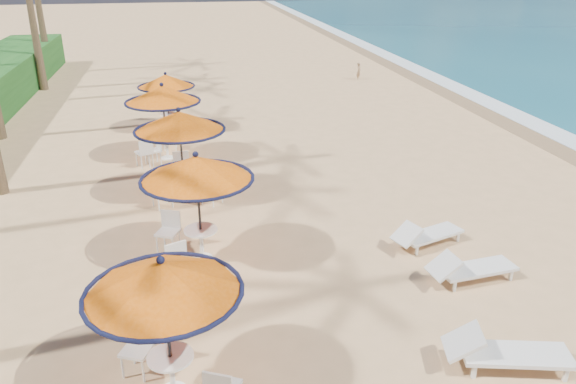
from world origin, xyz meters
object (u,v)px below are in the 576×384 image
object	(u,v)px
lounger_mid	(469,268)
lounger_far	(426,234)
station_1	(193,179)
lounger_near	(503,351)
station_3	(161,104)
station_0	(164,291)
station_2	(180,133)
station_4	(167,86)

from	to	relation	value
lounger_mid	lounger_far	size ratio (longest dim) A/B	1.03
lounger_mid	lounger_far	xyz separation A→B (m)	(-0.25, 1.66, -0.02)
station_1	lounger_far	bearing A→B (deg)	-4.09
station_1	lounger_mid	size ratio (longest dim) A/B	1.29
station_1	lounger_near	distance (m)	6.89
station_3	station_0	bearing A→B (deg)	-88.99
station_2	lounger_near	xyz separation A→B (m)	(5.03, -8.36, -1.57)
station_4	lounger_mid	world-z (taller)	station_4
station_3	lounger_far	xyz separation A→B (m)	(6.10, -7.53, -1.59)
station_2	lounger_far	xyz separation A→B (m)	(5.54, -4.08, -1.61)
station_1	lounger_far	xyz separation A→B (m)	(5.32, -0.38, -1.66)
lounger_near	station_3	bearing A→B (deg)	129.29
station_0	station_1	xyz separation A→B (m)	(0.58, 4.19, 0.09)
station_3	lounger_near	size ratio (longest dim) A/B	1.19
station_3	lounger_near	xyz separation A→B (m)	(5.58, -11.81, -1.55)
station_1	lounger_near	bearing A→B (deg)	-44.15
station_0	lounger_near	bearing A→B (deg)	-5.00
station_1	station_3	xyz separation A→B (m)	(-0.78, 7.15, -0.07)
station_4	lounger_mid	xyz separation A→B (m)	(6.20, -12.69, -1.42)
lounger_near	lounger_mid	bearing A→B (deg)	87.80
station_1	station_2	world-z (taller)	station_2
station_3	station_4	distance (m)	3.51
lounger_near	lounger_far	size ratio (longest dim) A/B	1.12
station_1	lounger_mid	distance (m)	6.15
lounger_mid	station_2	bearing A→B (deg)	128.82
station_4	lounger_far	distance (m)	12.62
station_4	lounger_far	xyz separation A→B (m)	(5.95, -11.03, -1.44)
station_2	station_4	xyz separation A→B (m)	(-0.41, 6.96, -0.17)
station_2	lounger_near	bearing A→B (deg)	-58.99
lounger_mid	lounger_far	distance (m)	1.67
station_2	lounger_mid	world-z (taller)	station_2
station_3	station_2	bearing A→B (deg)	-80.84
lounger_near	lounger_mid	world-z (taller)	lounger_near
station_2	station_3	size ratio (longest dim) A/B	1.01
station_0	station_2	size ratio (longest dim) A/B	0.94
station_2	lounger_far	bearing A→B (deg)	-36.36
station_2	lounger_far	size ratio (longest dim) A/B	1.35
station_0	station_1	world-z (taller)	station_1
station_3	station_1	bearing A→B (deg)	-83.78
station_0	station_4	size ratio (longest dim) A/B	1.08
station_3	lounger_mid	bearing A→B (deg)	-55.36
station_0	station_1	bearing A→B (deg)	82.12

